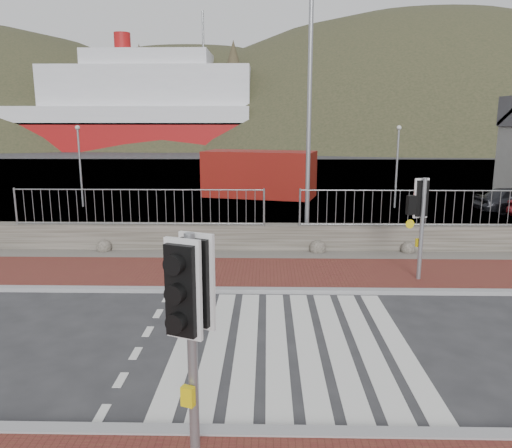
{
  "coord_description": "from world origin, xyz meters",
  "views": [
    {
      "loc": [
        -0.5,
        -9.27,
        4.38
      ],
      "look_at": [
        -0.78,
        3.0,
        1.81
      ],
      "focal_mm": 35.0,
      "sensor_mm": 36.0,
      "label": 1
    }
  ],
  "objects_px": {
    "ferry": "(109,113)",
    "traffic_signal_near": "(191,306)",
    "streetlight": "(313,103)",
    "traffic_signal_far": "(422,207)",
    "shipping_container": "(259,174)"
  },
  "relations": [
    {
      "from": "traffic_signal_near",
      "to": "shipping_container",
      "type": "relative_size",
      "value": 0.5
    },
    {
      "from": "ferry",
      "to": "traffic_signal_near",
      "type": "height_order",
      "value": "ferry"
    },
    {
      "from": "traffic_signal_near",
      "to": "traffic_signal_far",
      "type": "distance_m",
      "value": 9.28
    },
    {
      "from": "shipping_container",
      "to": "traffic_signal_far",
      "type": "bearing_deg",
      "value": -59.04
    },
    {
      "from": "traffic_signal_near",
      "to": "shipping_container",
      "type": "xyz_separation_m",
      "value": [
        0.42,
        23.41,
        -0.94
      ]
    },
    {
      "from": "shipping_container",
      "to": "ferry",
      "type": "bearing_deg",
      "value": 130.66
    },
    {
      "from": "ferry",
      "to": "shipping_container",
      "type": "relative_size",
      "value": 7.93
    },
    {
      "from": "ferry",
      "to": "shipping_container",
      "type": "xyz_separation_m",
      "value": [
        23.7,
        -48.3,
        -4.05
      ]
    },
    {
      "from": "streetlight",
      "to": "traffic_signal_far",
      "type": "bearing_deg",
      "value": -75.56
    },
    {
      "from": "streetlight",
      "to": "shipping_container",
      "type": "xyz_separation_m",
      "value": [
        -2.01,
        11.46,
        -3.62
      ]
    },
    {
      "from": "traffic_signal_near",
      "to": "traffic_signal_far",
      "type": "height_order",
      "value": "traffic_signal_near"
    },
    {
      "from": "ferry",
      "to": "streetlight",
      "type": "distance_m",
      "value": 65.05
    },
    {
      "from": "traffic_signal_near",
      "to": "shipping_container",
      "type": "distance_m",
      "value": 23.44
    },
    {
      "from": "traffic_signal_near",
      "to": "traffic_signal_far",
      "type": "bearing_deg",
      "value": 78.96
    },
    {
      "from": "ferry",
      "to": "traffic_signal_far",
      "type": "height_order",
      "value": "ferry"
    }
  ]
}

